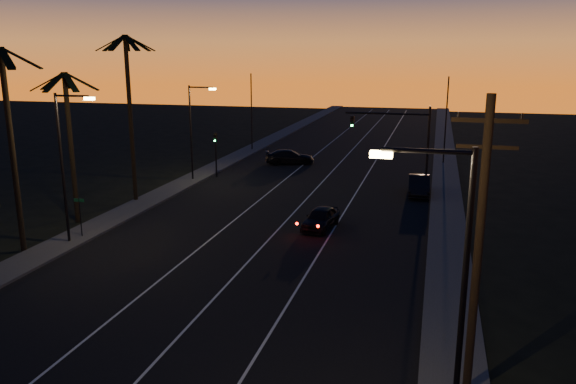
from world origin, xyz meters
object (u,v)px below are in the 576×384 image
(signal_mast, at_px, (400,132))
(cross_car, at_px, (289,157))
(right_car, at_px, (419,185))
(lead_car, at_px, (321,218))
(utility_pole, at_px, (479,243))

(signal_mast, bearing_deg, cross_car, 145.75)
(signal_mast, xyz_separation_m, right_car, (1.86, -2.20, -4.00))
(signal_mast, distance_m, lead_car, 14.35)
(right_car, distance_m, cross_car, 16.92)
(signal_mast, height_order, right_car, signal_mast)
(signal_mast, height_order, lead_car, signal_mast)
(utility_pole, xyz_separation_m, lead_car, (-8.49, 16.83, -4.61))
(utility_pole, relative_size, signal_mast, 1.41)
(utility_pole, distance_m, signal_mast, 30.33)
(signal_mast, relative_size, lead_car, 1.50)
(signal_mast, relative_size, right_car, 1.49)
(lead_car, bearing_deg, utility_pole, -63.24)
(utility_pole, bearing_deg, lead_car, 116.76)
(signal_mast, xyz_separation_m, cross_car, (-11.67, 7.95, -4.04))
(lead_car, bearing_deg, cross_car, 109.92)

